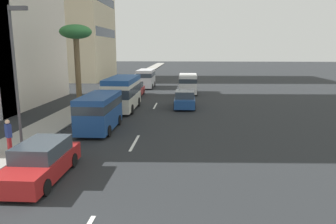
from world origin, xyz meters
name	(u,v)px	position (x,y,z in m)	size (l,w,h in m)	color
ground_plane	(161,95)	(31.50, 0.00, 0.00)	(198.00, 198.00, 0.00)	#26282B
sidewalk_right	(106,94)	(31.50, 6.65, 0.07)	(162.00, 2.72, 0.15)	#9E9B93
lane_stripe_mid	(135,143)	(12.08, 0.00, 0.01)	(3.20, 0.16, 0.01)	silver
lane_stripe_far	(155,106)	(24.29, 0.00, 0.01)	(3.20, 0.16, 0.01)	silver
car_lead	(134,90)	(30.65, 3.09, 0.73)	(4.49, 1.96, 1.54)	#A51E1E
van_second	(188,83)	(32.77, -3.15, 1.35)	(4.77, 2.21, 2.35)	white
car_third	(41,162)	(6.72, 3.09, 0.75)	(4.76, 1.89, 1.57)	#A51E1E
van_fourth	(99,110)	(14.86, 2.81, 1.39)	(5.15, 2.13, 2.42)	#1E478C
car_fifth	(185,100)	(23.50, -2.84, 0.77)	(4.31, 1.92, 1.62)	#1E478C
van_sixth	(146,77)	(38.42, 2.71, 1.46)	(5.27, 2.22, 2.55)	silver
minibus_seventh	(123,92)	(22.10, 2.69, 1.62)	(6.47, 2.43, 2.94)	silver
pedestrian_near_lamp	(9,135)	(9.32, 5.96, 1.15)	(0.36, 0.39, 1.80)	red
palm_tree	(76,37)	(22.74, 6.90, 6.43)	(2.83, 2.83, 7.40)	brown
street_lamp	(16,65)	(9.99, 5.59, 4.65)	(0.24, 0.97, 7.38)	#4C4C51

